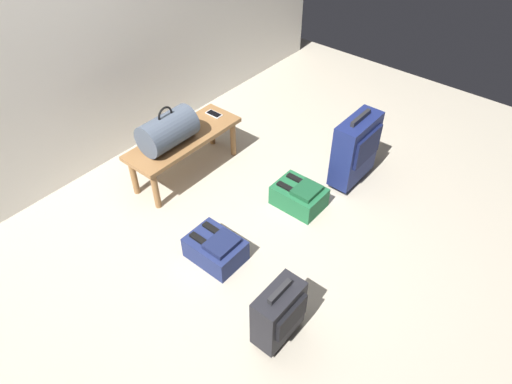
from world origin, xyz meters
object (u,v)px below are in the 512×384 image
object	(u,v)px
bench	(184,142)
duffel_bag_slate	(168,131)
suitcase_upright_navy	(356,149)
backpack_navy	(216,249)
cell_phone	(214,114)
suitcase_small_charcoal	(279,313)
backpack_green	(299,196)

from	to	relation	value
bench	duffel_bag_slate	bearing A→B (deg)	-180.00
suitcase_upright_navy	backpack_navy	bearing A→B (deg)	167.80
cell_phone	suitcase_upright_navy	xyz separation A→B (m)	(0.40, -1.16, -0.05)
suitcase_small_charcoal	backpack_navy	world-z (taller)	suitcase_small_charcoal
suitcase_small_charcoal	backpack_green	distance (m)	1.17
bench	backpack_navy	size ratio (longest dim) A/B	2.63
cell_phone	backpack_navy	xyz separation A→B (m)	(-0.92, -0.87, -0.28)
bench	suitcase_small_charcoal	world-z (taller)	suitcase_small_charcoal
cell_phone	suitcase_small_charcoal	bearing A→B (deg)	-125.65
bench	suitcase_small_charcoal	bearing A→B (deg)	-115.63
bench	cell_phone	size ratio (longest dim) A/B	6.94
backpack_green	bench	bearing A→B (deg)	105.85
suitcase_upright_navy	cell_phone	bearing A→B (deg)	109.25
cell_phone	backpack_green	distance (m)	1.04
suitcase_small_charcoal	backpack_navy	distance (m)	0.74
cell_phone	backpack_green	size ratio (longest dim) A/B	0.38
duffel_bag_slate	cell_phone	distance (m)	0.55
duffel_bag_slate	suitcase_small_charcoal	bearing A→B (deg)	-111.04
bench	backpack_green	distance (m)	1.03
duffel_bag_slate	backpack_green	xyz separation A→B (m)	(0.42, -0.96, -0.41)
suitcase_small_charcoal	backpack_green	bearing A→B (deg)	29.50
suitcase_upright_navy	backpack_green	size ratio (longest dim) A/B	1.66
suitcase_small_charcoal	backpack_green	world-z (taller)	suitcase_small_charcoal
duffel_bag_slate	backpack_green	distance (m)	1.13
bench	backpack_navy	distance (m)	1.01
duffel_bag_slate	cell_phone	size ratio (longest dim) A/B	3.06
suitcase_small_charcoal	backpack_green	size ratio (longest dim) A/B	1.21
cell_phone	suitcase_small_charcoal	size ratio (longest dim) A/B	0.31
duffel_bag_slate	backpack_green	size ratio (longest dim) A/B	1.16
suitcase_small_charcoal	cell_phone	bearing A→B (deg)	54.35
bench	backpack_green	world-z (taller)	bench
cell_phone	suitcase_upright_navy	world-z (taller)	suitcase_upright_navy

